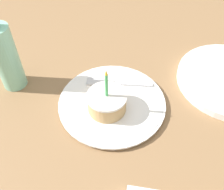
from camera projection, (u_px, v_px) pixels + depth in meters
name	position (u px, v px, depth m)	size (l,w,h in m)	color
ground_plane	(109.00, 107.00, 0.66)	(2.40, 2.40, 0.04)	olive
plate	(112.00, 103.00, 0.64)	(0.26, 0.26, 0.01)	white
cake_slice	(108.00, 102.00, 0.60)	(0.09, 0.09, 0.12)	tan
fork	(114.00, 83.00, 0.67)	(0.03, 0.17, 0.00)	silver
bottle	(5.00, 56.00, 0.62)	(0.06, 0.06, 0.23)	#8CD1B2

